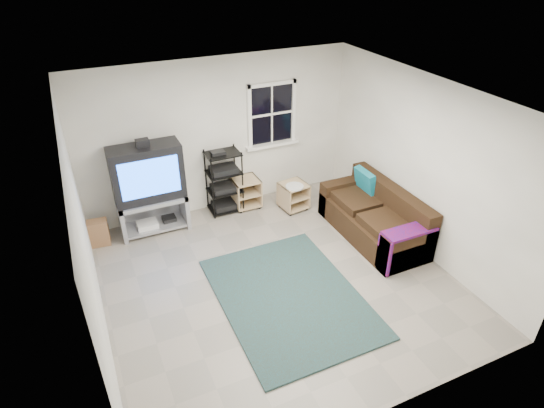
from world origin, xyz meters
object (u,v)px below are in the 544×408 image
side_table_left (245,191)px  side_table_right (293,194)px  tv_unit (148,182)px  av_rack (225,185)px  sofa (375,218)px

side_table_left → side_table_right: side_table_left is taller
tv_unit → av_rack: size_ratio=1.40×
sofa → av_rack: bearing=138.1°
tv_unit → side_table_left: (1.63, 0.08, -0.58)m
tv_unit → av_rack: 1.31m
av_rack → side_table_right: 1.19m
side_table_left → side_table_right: bearing=-31.2°
side_table_left → sofa: 2.31m
side_table_left → side_table_right: size_ratio=1.05×
tv_unit → sofa: 3.60m
side_table_right → av_rack: bearing=159.2°
av_rack → sofa: av_rack is taller
av_rack → side_table_right: size_ratio=2.25×
tv_unit → sofa: bearing=-27.6°
side_table_right → sofa: sofa is taller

